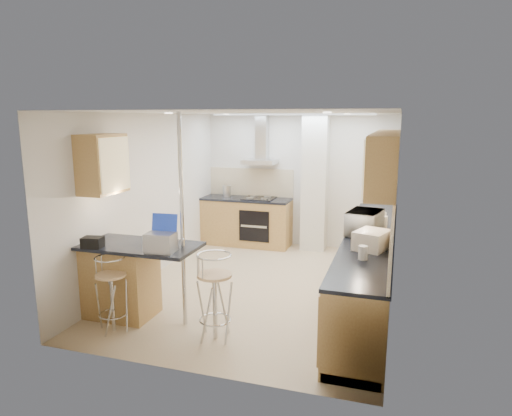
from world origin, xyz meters
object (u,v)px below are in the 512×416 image
(microwave, at_px, (365,223))
(bar_stool_end, at_px, (215,297))
(bar_stool_near, at_px, (112,294))
(bread_bin, at_px, (372,240))
(laptop, at_px, (161,242))

(microwave, xyz_separation_m, bar_stool_end, (-1.47, -1.59, -0.58))
(microwave, relative_size, bar_stool_near, 0.64)
(microwave, xyz_separation_m, bread_bin, (0.13, -0.66, -0.05))
(bread_bin, bearing_deg, laptop, -139.11)
(bar_stool_near, height_order, bread_bin, bread_bin)
(laptop, relative_size, bar_stool_end, 0.32)
(microwave, distance_m, bar_stool_near, 3.26)
(bread_bin, bearing_deg, bar_stool_end, -130.62)
(microwave, bearing_deg, bar_stool_end, 147.63)
(laptop, bearing_deg, microwave, 31.69)
(bar_stool_end, xyz_separation_m, bread_bin, (1.60, 0.93, 0.53))
(laptop, distance_m, bread_bin, 2.44)
(microwave, height_order, laptop, microwave)
(laptop, bearing_deg, bread_bin, 17.15)
(laptop, height_order, bar_stool_end, laptop)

